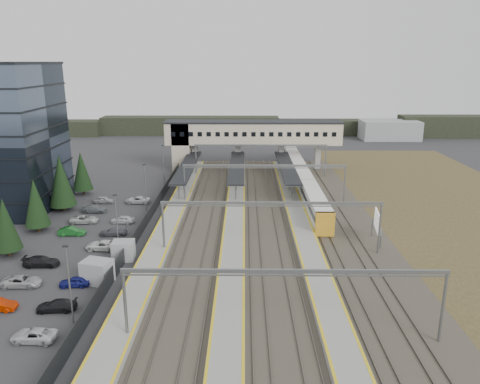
{
  "coord_description": "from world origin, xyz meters",
  "views": [
    {
      "loc": [
        8.52,
        -64.93,
        24.5
      ],
      "look_at": [
        7.8,
        7.76,
        4.0
      ],
      "focal_mm": 35.0,
      "sensor_mm": 36.0,
      "label": 1
    }
  ],
  "objects_px": {
    "relay_cabin_near": "(97,272)",
    "footbridge": "(241,135)",
    "relay_cabin_far": "(123,250)",
    "train": "(302,177)",
    "billboard": "(377,223)"
  },
  "relations": [
    {
      "from": "relay_cabin_near",
      "to": "train",
      "type": "distance_m",
      "value": 51.1
    },
    {
      "from": "relay_cabin_far",
      "to": "billboard",
      "type": "bearing_deg",
      "value": 9.97
    },
    {
      "from": "train",
      "to": "billboard",
      "type": "relative_size",
      "value": 10.71
    },
    {
      "from": "relay_cabin_far",
      "to": "train",
      "type": "relative_size",
      "value": 0.05
    },
    {
      "from": "billboard",
      "to": "relay_cabin_far",
      "type": "bearing_deg",
      "value": -170.03
    },
    {
      "from": "footbridge",
      "to": "train",
      "type": "bearing_deg",
      "value": -52.13
    },
    {
      "from": "relay_cabin_far",
      "to": "train",
      "type": "xyz_separation_m",
      "value": [
        26.86,
        36.12,
        0.74
      ]
    },
    {
      "from": "relay_cabin_near",
      "to": "billboard",
      "type": "bearing_deg",
      "value": 19.47
    },
    {
      "from": "relay_cabin_far",
      "to": "billboard",
      "type": "relative_size",
      "value": 0.52
    },
    {
      "from": "relay_cabin_near",
      "to": "footbridge",
      "type": "bearing_deg",
      "value": 74.74
    },
    {
      "from": "relay_cabin_near",
      "to": "train",
      "type": "bearing_deg",
      "value": 56.46
    },
    {
      "from": "relay_cabin_near",
      "to": "footbridge",
      "type": "relative_size",
      "value": 0.09
    },
    {
      "from": "relay_cabin_far",
      "to": "footbridge",
      "type": "xyz_separation_m",
      "value": [
        14.56,
        51.93,
        6.7
      ]
    },
    {
      "from": "relay_cabin_near",
      "to": "billboard",
      "type": "distance_m",
      "value": 37.22
    },
    {
      "from": "train",
      "to": "billboard",
      "type": "bearing_deg",
      "value": -77.25
    }
  ]
}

